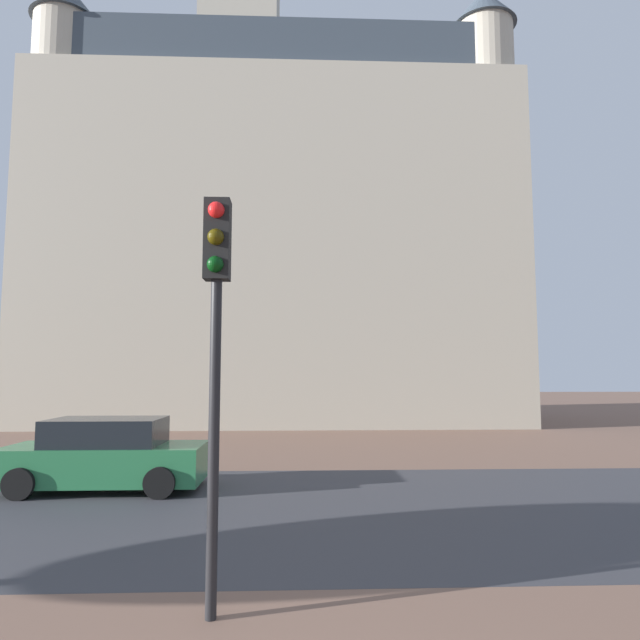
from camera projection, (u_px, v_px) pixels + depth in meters
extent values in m
plane|color=brown|center=(301.00, 493.00, 11.55)|extent=(120.00, 120.00, 0.00)
cube|color=#38383D|center=(302.00, 508.00, 10.33)|extent=(120.00, 7.86, 0.00)
cube|color=#B2A893|center=(279.00, 261.00, 29.94)|extent=(24.04, 10.19, 17.24)
cube|color=#38424C|center=(280.00, 90.00, 30.88)|extent=(22.11, 9.38, 2.40)
cube|color=#B2A893|center=(239.00, 164.00, 30.38)|extent=(4.22, 4.22, 28.17)
cylinder|color=#B2A893|center=(55.00, 217.00, 26.07)|extent=(2.80, 2.80, 19.89)
cone|color=#38424C|center=(66.00, 2.00, 27.12)|extent=(3.20, 3.20, 2.00)
cylinder|color=#B2A893|center=(490.00, 219.00, 26.93)|extent=(2.80, 2.80, 20.13)
cone|color=#38424C|center=(484.00, 8.00, 27.99)|extent=(3.20, 3.20, 2.00)
cube|color=#287042|center=(106.00, 463.00, 11.93)|extent=(4.23, 1.77, 0.79)
cube|color=black|center=(107.00, 432.00, 11.99)|extent=(2.37, 1.56, 0.58)
cylinder|color=black|center=(19.00, 484.00, 10.97)|extent=(0.64, 0.22, 0.64)
cylinder|color=black|center=(58.00, 468.00, 12.73)|extent=(0.64, 0.22, 0.64)
cylinder|color=black|center=(160.00, 483.00, 11.08)|extent=(0.64, 0.22, 0.64)
cylinder|color=black|center=(179.00, 468.00, 12.84)|extent=(0.64, 0.22, 0.64)
cylinder|color=black|center=(214.00, 445.00, 5.83)|extent=(0.12, 0.12, 3.55)
cube|color=black|center=(217.00, 240.00, 6.04)|extent=(0.28, 0.24, 0.90)
sphere|color=red|center=(216.00, 210.00, 5.94)|extent=(0.18, 0.18, 0.18)
sphere|color=#3C3306|center=(216.00, 237.00, 5.91)|extent=(0.18, 0.18, 0.18)
sphere|color=#06330C|center=(215.00, 264.00, 5.88)|extent=(0.18, 0.18, 0.18)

